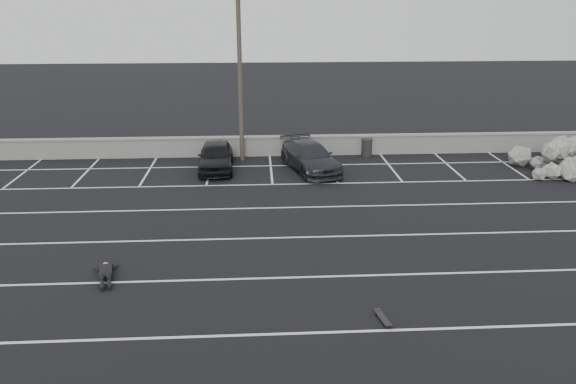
{
  "coord_description": "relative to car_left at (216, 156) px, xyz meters",
  "views": [
    {
      "loc": [
        0.3,
        -15.19,
        8.04
      ],
      "look_at": [
        1.48,
        5.05,
        1.0
      ],
      "focal_mm": 35.0,
      "sensor_mm": 36.0,
      "label": 1
    }
  ],
  "objects": [
    {
      "name": "seawall",
      "position": [
        1.69,
        2.52,
        -0.15
      ],
      "size": [
        50.0,
        0.45,
        1.06
      ],
      "color": "gray",
      "rests_on": "ground"
    },
    {
      "name": "ground",
      "position": [
        1.69,
        -11.48,
        -0.69
      ],
      "size": [
        120.0,
        120.0,
        0.0
      ],
      "primitive_type": "plane",
      "color": "black",
      "rests_on": "ground"
    },
    {
      "name": "utility_pole",
      "position": [
        1.25,
        1.72,
        3.64
      ],
      "size": [
        1.14,
        0.23,
        8.56
      ],
      "color": "#4C4238",
      "rests_on": "ground"
    },
    {
      "name": "trash_bin",
      "position": [
        7.89,
        2.12,
        -0.23
      ],
      "size": [
        0.71,
        0.71,
        0.92
      ],
      "rotation": [
        0.0,
        0.0,
        -0.19
      ],
      "color": "#252528",
      "rests_on": "ground"
    },
    {
      "name": "car_right",
      "position": [
        4.61,
        -0.38,
        -0.02
      ],
      "size": [
        3.13,
        5.01,
        1.35
      ],
      "primitive_type": "imported",
      "rotation": [
        0.0,
        0.0,
        0.29
      ],
      "color": "#25262B",
      "rests_on": "ground"
    },
    {
      "name": "person",
      "position": [
        -2.69,
        -10.95,
        -0.49
      ],
      "size": [
        1.78,
        2.45,
        0.41
      ],
      "primitive_type": null,
      "rotation": [
        0.0,
        0.0,
        0.24
      ],
      "color": "black",
      "rests_on": "ground"
    },
    {
      "name": "car_left",
      "position": [
        0.0,
        0.0,
        0.0
      ],
      "size": [
        1.76,
        4.13,
        1.39
      ],
      "primitive_type": "imported",
      "rotation": [
        0.0,
        0.0,
        0.03
      ],
      "color": "black",
      "rests_on": "ground"
    },
    {
      "name": "skateboard",
      "position": [
        5.23,
        -14.0,
        -0.63
      ],
      "size": [
        0.31,
        0.74,
        0.09
      ],
      "rotation": [
        0.0,
        0.0,
        0.17
      ],
      "color": "black",
      "rests_on": "ground"
    },
    {
      "name": "riprap_pile",
      "position": [
        17.46,
        -1.19,
        -0.19
      ],
      "size": [
        4.71,
        3.96,
        1.29
      ],
      "color": "#ACA8A1",
      "rests_on": "ground"
    },
    {
      "name": "stall_lines",
      "position": [
        1.61,
        -7.07,
        -0.69
      ],
      "size": [
        36.0,
        20.05,
        0.01
      ],
      "color": "silver",
      "rests_on": "ground"
    }
  ]
}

